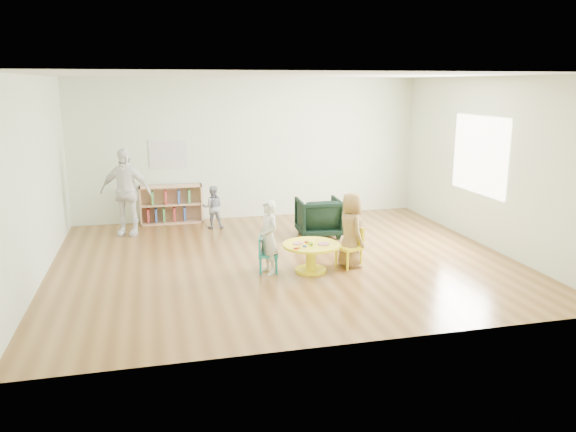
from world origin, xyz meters
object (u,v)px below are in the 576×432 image
(activity_table, at_px, (311,252))
(child_left, at_px, (269,238))
(bookshelf, at_px, (171,204))
(kid_chair_left, at_px, (266,253))
(kid_chair_right, at_px, (351,245))
(adult_caretaker, at_px, (125,192))
(armchair, at_px, (319,217))
(child_right, at_px, (351,230))
(toddler, at_px, (213,207))

(activity_table, bearing_deg, child_left, 174.35)
(child_left, bearing_deg, bookshelf, -176.70)
(activity_table, relative_size, kid_chair_left, 1.55)
(activity_table, bearing_deg, kid_chair_right, 7.00)
(adult_caretaker, bearing_deg, kid_chair_right, -22.75)
(armchair, bearing_deg, child_right, 92.07)
(kid_chair_right, distance_m, child_right, 0.24)
(child_left, bearing_deg, armchair, 127.52)
(kid_chair_right, bearing_deg, armchair, -22.20)
(child_left, relative_size, toddler, 1.32)
(bookshelf, xyz_separation_m, adult_caretaker, (-0.80, -0.72, 0.42))
(adult_caretaker, bearing_deg, activity_table, -29.72)
(child_left, xyz_separation_m, child_right, (1.25, 0.02, 0.03))
(kid_chair_right, xyz_separation_m, armchair, (0.03, 1.78, 0.02))
(kid_chair_left, relative_size, child_left, 0.50)
(kid_chair_right, height_order, child_right, child_right)
(toddler, bearing_deg, kid_chair_right, 127.87)
(bookshelf, bearing_deg, activity_table, -61.78)
(kid_chair_right, bearing_deg, bookshelf, 15.07)
(armchair, height_order, child_left, child_left)
(kid_chair_left, relative_size, toddler, 0.66)
(kid_chair_left, height_order, child_right, child_right)
(armchair, height_order, child_right, child_right)
(adult_caretaker, bearing_deg, armchair, 1.00)
(armchair, bearing_deg, bookshelf, -29.55)
(child_right, height_order, adult_caretaker, adult_caretaker)
(activity_table, height_order, toddler, toddler)
(armchair, distance_m, toddler, 2.05)
(activity_table, height_order, kid_chair_left, kid_chair_left)
(kid_chair_left, distance_m, armchair, 2.18)
(armchair, xyz_separation_m, toddler, (-1.78, 1.01, 0.06))
(child_left, distance_m, toddler, 2.85)
(bookshelf, relative_size, child_right, 1.07)
(child_left, bearing_deg, kid_chair_right, 74.01)
(toddler, bearing_deg, kid_chair_left, 105.14)
(toddler, bearing_deg, activity_table, 116.83)
(kid_chair_left, xyz_separation_m, armchair, (1.32, 1.73, 0.06))
(child_right, bearing_deg, child_left, 84.50)
(armchair, distance_m, child_left, 2.22)
(kid_chair_left, xyz_separation_m, child_left, (0.03, -0.06, 0.25))
(bookshelf, bearing_deg, kid_chair_right, -53.57)
(child_right, relative_size, adult_caretaker, 0.72)
(child_right, distance_m, toddler, 3.28)
(activity_table, relative_size, kid_chair_right, 1.37)
(kid_chair_left, bearing_deg, armchair, 154.39)
(adult_caretaker, bearing_deg, bookshelf, 58.36)
(kid_chair_right, height_order, child_left, child_left)
(armchair, bearing_deg, activity_table, 73.32)
(kid_chair_right, bearing_deg, activity_table, 75.64)
(kid_chair_right, height_order, bookshelf, bookshelf)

